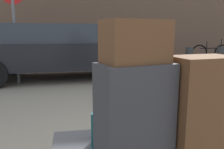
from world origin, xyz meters
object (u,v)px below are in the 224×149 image
(suitcase_charcoal_rear_right, at_px, (134,119))
(bicycle_leaning, at_px, (211,53))
(bollard_kerb_mid, at_px, (189,56))
(suitcase_brown_stacked_top, at_px, (200,111))
(duffel_bag_brown_topmost_pile, at_px, (135,42))
(bollard_kerb_near, at_px, (159,57))
(parked_car, at_px, (57,50))
(duffel_bag_teal_center, at_px, (137,128))
(bollard_kerb_far, at_px, (220,56))
(no_parking_sign, at_px, (14,22))

(suitcase_charcoal_rear_right, bearing_deg, bicycle_leaning, 39.69)
(bollard_kerb_mid, bearing_deg, suitcase_brown_stacked_top, -118.77)
(duffel_bag_brown_topmost_pile, height_order, bollard_kerb_near, duffel_bag_brown_topmost_pile)
(bicycle_leaning, xyz_separation_m, bollard_kerb_near, (-2.82, -1.06, -0.03))
(duffel_bag_brown_topmost_pile, xyz_separation_m, bollard_kerb_mid, (3.97, 6.44, -0.81))
(suitcase_charcoal_rear_right, relative_size, parked_car, 0.16)
(parked_car, bearing_deg, duffel_bag_teal_center, -79.21)
(bicycle_leaning, relative_size, bollard_kerb_mid, 2.58)
(bollard_kerb_far, bearing_deg, bollard_kerb_near, 180.00)
(bollard_kerb_far, bearing_deg, bicycle_leaning, 73.51)
(duffel_bag_brown_topmost_pile, relative_size, parked_car, 0.08)
(duffel_bag_teal_center, relative_size, suitcase_brown_stacked_top, 0.92)
(suitcase_brown_stacked_top, bearing_deg, no_parking_sign, 108.17)
(suitcase_brown_stacked_top, distance_m, bollard_kerb_mid, 7.33)
(suitcase_brown_stacked_top, bearing_deg, parked_car, 96.35)
(suitcase_brown_stacked_top, bearing_deg, bollard_kerb_mid, 53.56)
(duffel_bag_teal_center, relative_size, duffel_bag_brown_topmost_pile, 1.79)
(bicycle_leaning, bearing_deg, bollard_kerb_near, -159.39)
(duffel_bag_brown_topmost_pile, bearing_deg, bicycle_leaning, 38.56)
(duffel_bag_brown_topmost_pile, height_order, bollard_kerb_far, duffel_bag_brown_topmost_pile)
(suitcase_charcoal_rear_right, distance_m, bicycle_leaning, 9.35)
(duffel_bag_teal_center, height_order, suitcase_brown_stacked_top, suitcase_brown_stacked_top)
(bollard_kerb_near, bearing_deg, bollard_kerb_far, 0.00)
(parked_car, bearing_deg, no_parking_sign, -154.49)
(suitcase_brown_stacked_top, xyz_separation_m, bollard_kerb_near, (2.31, 6.42, -0.36))
(suitcase_charcoal_rear_right, distance_m, parked_car, 4.87)
(duffel_bag_teal_center, xyz_separation_m, parked_car, (-0.86, 4.52, 0.27))
(suitcase_brown_stacked_top, relative_size, no_parking_sign, 0.31)
(duffel_bag_teal_center, bearing_deg, parked_car, 114.94)
(parked_car, xyz_separation_m, bollard_kerb_far, (6.02, 1.62, -0.42))
(bollard_kerb_near, xyz_separation_m, bollard_kerb_mid, (1.21, 0.00, 0.00))
(parked_car, distance_m, bollard_kerb_mid, 5.01)
(duffel_bag_teal_center, relative_size, parked_car, 0.15)
(parked_car, relative_size, no_parking_sign, 1.86)
(duffel_bag_teal_center, distance_m, bollard_kerb_mid, 7.26)
(no_parking_sign, bearing_deg, duffel_bag_brown_topmost_pile, -69.21)
(suitcase_brown_stacked_top, height_order, no_parking_sign, no_parking_sign)
(parked_car, height_order, bollard_kerb_mid, parked_car)
(bicycle_leaning, distance_m, bollard_kerb_mid, 1.93)
(no_parking_sign, bearing_deg, duffel_bag_teal_center, -66.52)
(bicycle_leaning, height_order, bollard_kerb_near, bicycle_leaning)
(parked_car, height_order, bollard_kerb_far, parked_car)
(suitcase_charcoal_rear_right, height_order, duffel_bag_brown_topmost_pile, duffel_bag_brown_topmost_pile)
(bicycle_leaning, xyz_separation_m, no_parking_sign, (-7.25, -3.12, 1.08))
(bollard_kerb_near, bearing_deg, bicycle_leaning, 20.61)
(bollard_kerb_mid, bearing_deg, duffel_bag_teal_center, -122.12)
(suitcase_charcoal_rear_right, relative_size, bollard_kerb_mid, 1.01)
(suitcase_charcoal_rear_right, distance_m, bollard_kerb_mid, 7.57)
(suitcase_charcoal_rear_right, xyz_separation_m, bollard_kerb_mid, (3.97, 6.44, -0.34))
(duffel_bag_brown_topmost_pile, bearing_deg, no_parking_sign, 96.02)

